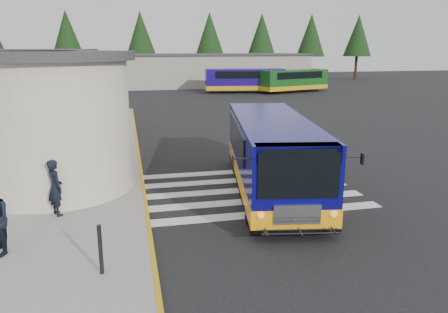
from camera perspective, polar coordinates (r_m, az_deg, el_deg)
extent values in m
plane|color=black|center=(16.85, 3.41, -3.45)|extent=(140.00, 140.00, 0.00)
cube|color=gray|center=(20.57, -24.89, -1.31)|extent=(10.00, 34.00, 0.15)
cube|color=gold|center=(20.07, -10.99, -0.57)|extent=(0.12, 34.00, 0.16)
cylinder|color=#BAAE9D|center=(16.35, -21.35, 3.71)|extent=(5.20, 5.20, 4.50)
cylinder|color=#38383A|center=(16.13, -22.13, 12.11)|extent=(5.80, 5.80, 0.30)
cube|color=black|center=(20.88, -17.91, 2.87)|extent=(0.08, 1.20, 2.20)
cube|color=#38383A|center=(20.64, -16.85, 6.48)|extent=(1.20, 1.80, 0.12)
cube|color=silver|center=(13.83, 5.07, -7.48)|extent=(8.00, 0.55, 0.01)
cube|color=silver|center=(14.90, 3.67, -5.83)|extent=(8.00, 0.55, 0.01)
cube|color=silver|center=(15.99, 2.47, -4.40)|extent=(8.00, 0.55, 0.01)
cube|color=silver|center=(17.10, 1.43, -3.15)|extent=(8.00, 0.55, 0.01)
cube|color=silver|center=(18.21, 0.51, -2.06)|extent=(8.00, 0.55, 0.01)
cube|color=gray|center=(58.46, -2.32, 11.11)|extent=(26.00, 8.00, 4.00)
cube|color=#38383A|center=(58.39, -2.34, 13.17)|extent=(26.40, 8.40, 0.20)
cylinder|color=black|center=(65.94, -19.49, 10.50)|extent=(0.44, 0.44, 3.60)
cone|color=black|center=(65.88, -19.85, 14.84)|extent=(4.40, 4.40, 6.40)
cylinder|color=black|center=(65.56, -10.63, 11.04)|extent=(0.44, 0.44, 3.60)
cone|color=black|center=(65.50, -10.84, 15.41)|extent=(4.40, 4.40, 6.40)
cylinder|color=black|center=(66.69, -1.85, 11.32)|extent=(0.44, 0.44, 3.60)
cone|color=black|center=(66.63, -1.89, 15.62)|extent=(4.40, 4.40, 6.40)
cylinder|color=black|center=(68.64, 4.85, 11.36)|extent=(0.44, 0.44, 3.60)
cone|color=black|center=(68.58, 4.94, 15.53)|extent=(4.40, 4.40, 6.40)
cylinder|color=black|center=(71.43, 11.11, 11.26)|extent=(0.44, 0.44, 3.60)
cone|color=black|center=(71.38, 11.31, 15.27)|extent=(4.40, 4.40, 6.40)
cylinder|color=black|center=(74.98, 16.83, 11.05)|extent=(0.44, 0.44, 3.60)
cone|color=black|center=(74.93, 17.11, 14.86)|extent=(4.40, 4.40, 6.40)
cube|color=#0A0860|center=(15.57, 6.26, 0.81)|extent=(3.84, 8.96, 2.27)
cube|color=orange|center=(15.79, 6.17, -2.24)|extent=(3.87, 8.99, 0.54)
cube|color=black|center=(15.88, 6.14, -3.34)|extent=(3.86, 8.98, 0.21)
cube|color=black|center=(11.34, 9.75, -2.50)|extent=(2.10, 0.41, 1.21)
cube|color=silver|center=(11.68, 9.55, -7.51)|extent=(1.25, 0.27, 0.53)
cube|color=black|center=(16.08, 1.55, 2.98)|extent=(1.11, 6.28, 0.87)
cube|color=black|center=(16.45, 10.10, 3.02)|extent=(1.11, 6.28, 0.87)
cylinder|color=black|center=(12.99, 3.49, -6.74)|extent=(0.44, 0.96, 0.93)
cylinder|color=black|center=(13.39, 12.61, -6.42)|extent=(0.44, 0.96, 0.93)
cylinder|color=black|center=(18.12, 1.61, -0.65)|extent=(0.44, 0.96, 0.93)
cylinder|color=black|center=(18.40, 8.21, -0.56)|extent=(0.44, 0.96, 0.93)
cube|color=black|center=(11.15, 1.16, -0.52)|extent=(0.08, 0.18, 0.29)
cube|color=black|center=(11.87, 17.63, -0.29)|extent=(0.08, 0.18, 0.29)
imported|color=black|center=(13.98, -21.17, -3.80)|extent=(0.66, 0.75, 1.72)
cylinder|color=black|center=(10.24, -15.83, -11.61)|extent=(0.10, 0.10, 1.16)
cube|color=#190862|center=(50.24, 2.72, 10.08)|extent=(9.11, 3.51, 2.27)
cube|color=gold|center=(50.32, 2.71, 9.03)|extent=(9.15, 3.54, 0.49)
cube|color=black|center=(50.21, 2.73, 10.69)|extent=(7.16, 3.32, 0.79)
cube|color=#134715|center=(51.30, 9.06, 9.92)|extent=(8.77, 4.96, 2.16)
cube|color=gold|center=(51.37, 9.02, 8.95)|extent=(8.81, 4.99, 0.47)
cube|color=black|center=(51.26, 9.08, 10.50)|extent=(7.01, 4.39, 0.75)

